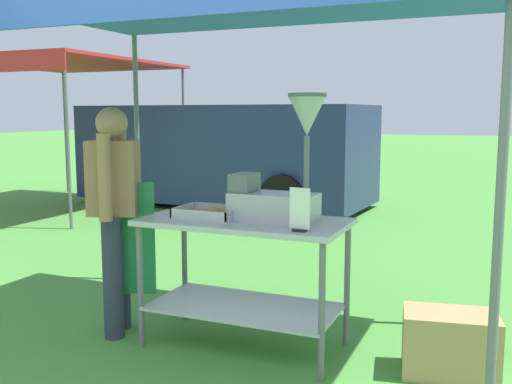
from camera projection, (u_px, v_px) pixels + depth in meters
ground_plane at (379, 223)px, 8.39m from camera, size 70.00×70.00×0.00m
stall_canopy at (250, 8)px, 3.77m from camera, size 3.31×2.02×2.32m
donut_cart at (244, 253)px, 3.89m from camera, size 1.36×0.69×0.87m
donut_tray at (210, 214)px, 3.92m from camera, size 0.41×0.33×0.07m
donut_fryer at (281, 177)px, 3.76m from camera, size 0.62×0.28×0.82m
menu_sign at (300, 213)px, 3.45m from camera, size 0.13×0.05×0.26m
vendor at (115, 209)px, 4.11m from camera, size 0.46×0.52×1.61m
supply_crate at (450, 344)px, 3.52m from camera, size 0.60×0.44×0.38m
van_navy at (223, 153)px, 10.05m from camera, size 5.04×2.32×1.69m
neighbour_tent at (61, 66)px, 9.54m from camera, size 2.90×3.26×2.40m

